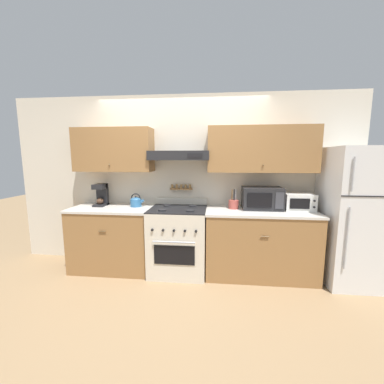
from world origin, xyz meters
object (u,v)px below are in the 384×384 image
at_px(stove_range, 178,240).
at_px(toaster_oven, 299,202).
at_px(utensil_crock, 234,204).
at_px(refrigerator, 357,216).
at_px(tea_kettle, 136,202).
at_px(coffee_maker, 101,195).
at_px(microwave, 262,198).

distance_m(stove_range, toaster_oven, 1.75).
relative_size(stove_range, utensil_crock, 3.72).
height_order(refrigerator, tea_kettle, refrigerator).
relative_size(stove_range, tea_kettle, 4.93).
distance_m(refrigerator, coffee_maker, 3.54).
relative_size(stove_range, refrigerator, 0.58).
bearing_deg(coffee_maker, stove_range, -6.68).
height_order(coffee_maker, toaster_oven, coffee_maker).
bearing_deg(microwave, utensil_crock, -177.40).
xyz_separation_m(utensil_crock, toaster_oven, (0.88, -0.00, 0.05)).
bearing_deg(stove_range, microwave, 6.15).
height_order(coffee_maker, microwave, coffee_maker).
bearing_deg(microwave, refrigerator, -7.60).
height_order(stove_range, refrigerator, refrigerator).
distance_m(tea_kettle, microwave, 1.81).
xyz_separation_m(refrigerator, toaster_oven, (-0.69, 0.14, 0.15)).
relative_size(tea_kettle, microwave, 0.39).
bearing_deg(refrigerator, toaster_oven, 168.74).
xyz_separation_m(tea_kettle, toaster_oven, (2.30, -0.00, 0.04)).
relative_size(refrigerator, coffee_maker, 5.42).
bearing_deg(utensil_crock, toaster_oven, -0.11).
bearing_deg(toaster_oven, microwave, 177.71).
bearing_deg(refrigerator, utensil_crock, 174.93).
relative_size(stove_range, microwave, 1.91).
distance_m(refrigerator, toaster_oven, 0.72).
relative_size(coffee_maker, toaster_oven, 0.83).
height_order(refrigerator, toaster_oven, refrigerator).
xyz_separation_m(refrigerator, tea_kettle, (-2.99, 0.14, 0.11)).
xyz_separation_m(microwave, toaster_oven, (0.49, -0.02, -0.04)).
height_order(microwave, utensil_crock, microwave).
xyz_separation_m(tea_kettle, microwave, (1.81, 0.02, 0.08)).
bearing_deg(tea_kettle, microwave, 0.57).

